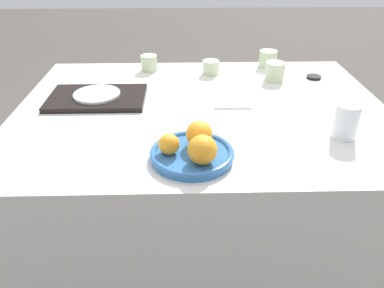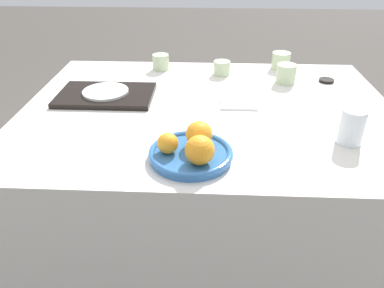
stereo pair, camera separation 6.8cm
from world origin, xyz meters
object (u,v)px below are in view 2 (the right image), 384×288
fruit_platter (192,154)px  water_glass (353,127)px  cup_2 (223,68)px  orange_0 (200,134)px  soy_dish (327,80)px  orange_1 (169,143)px  cup_3 (162,62)px  orange_2 (201,150)px  cup_0 (287,74)px  cup_1 (282,61)px  napkin (239,103)px  side_plate (106,92)px  serving_tray (107,95)px

fruit_platter → water_glass: (0.49, 0.12, 0.04)m
fruit_platter → cup_2: 0.73m
orange_0 → soy_dish: size_ratio=1.25×
orange_1 → soy_dish: (0.63, 0.65, -0.05)m
cup_3 → orange_1: bearing=-81.6°
orange_2 → cup_0: orange_2 is taller
cup_0 → cup_1: size_ratio=0.98×
orange_0 → napkin: 0.38m
fruit_platter → side_plate: size_ratio=1.38×
serving_tray → cup_3: bearing=62.3°
water_glass → serving_tray: size_ratio=0.30×
water_glass → serving_tray: water_glass is taller
orange_0 → cup_0: (0.36, 0.59, -0.02)m
orange_0 → cup_1: bearing=64.8°
cup_2 → soy_dish: cup_2 is taller
fruit_platter → cup_2: size_ratio=3.29×
soy_dish → orange_2: bearing=-127.3°
orange_1 → napkin: size_ratio=0.44×
orange_1 → cup_2: (0.17, 0.72, -0.02)m
cup_2 → cup_1: bearing=18.5°
cup_1 → soy_dish: size_ratio=1.33×
cup_2 → napkin: 0.33m
orange_2 → cup_1: (0.36, 0.86, -0.02)m
orange_1 → water_glass: 0.57m
orange_1 → cup_0: (0.44, 0.63, -0.01)m
cup_3 → side_plate: bearing=-117.7°
orange_0 → orange_1: 0.10m
orange_2 → water_glass: 0.49m
napkin → fruit_platter: bearing=-112.5°
cup_1 → orange_1: bearing=-119.0°
serving_tray → side_plate: side_plate is taller
fruit_platter → serving_tray: size_ratio=0.67×
orange_1 → cup_1: 0.93m
cup_0 → cup_2: (-0.27, 0.09, -0.01)m
cup_0 → soy_dish: 0.19m
orange_2 → cup_3: (-0.21, 0.82, -0.03)m
cup_3 → orange_0: bearing=-74.5°
cup_1 → cup_3: 0.57m
side_plate → napkin: bearing=-4.6°
cup_0 → cup_3: cup_0 is taller
orange_1 → cup_2: size_ratio=0.82×
cup_0 → cup_3: bearing=165.6°
fruit_platter → cup_0: (0.38, 0.63, 0.02)m
orange_1 → serving_tray: 0.52m
orange_2 → napkin: size_ratio=0.60×
orange_2 → cup_1: size_ratio=0.98×
orange_0 → side_plate: bearing=134.2°
orange_2 → cup_3: orange_2 is taller
orange_1 → cup_1: orange_1 is taller
orange_1 → napkin: 0.46m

